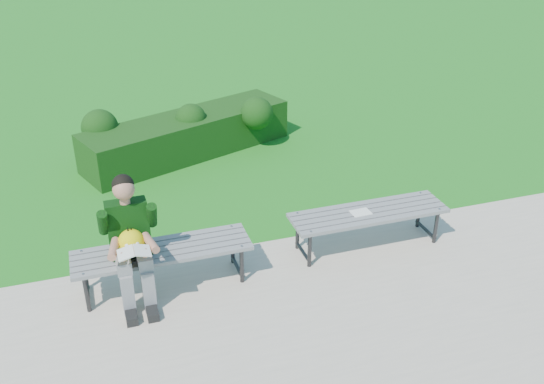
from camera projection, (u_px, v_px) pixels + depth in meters
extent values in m
plane|color=#258018|center=(243.00, 247.00, 7.01)|extent=(80.00, 80.00, 0.00)
cube|color=#BDB09F|center=(294.00, 346.00, 5.54)|extent=(30.00, 3.50, 0.02)
cube|color=#10380C|center=(188.00, 135.00, 9.22)|extent=(3.34, 1.92, 0.60)
sphere|color=#10380C|center=(100.00, 127.00, 8.78)|extent=(0.69, 0.69, 0.53)
sphere|color=#10380C|center=(191.00, 119.00, 9.08)|extent=(0.60, 0.60, 0.46)
sphere|color=#10380C|center=(257.00, 113.00, 9.30)|extent=(0.65, 0.65, 0.50)
cube|color=slate|center=(165.00, 262.00, 5.96)|extent=(1.80, 0.08, 0.04)
cube|color=slate|center=(164.00, 256.00, 6.05)|extent=(1.80, 0.08, 0.04)
cube|color=slate|center=(162.00, 251.00, 6.13)|extent=(1.80, 0.09, 0.04)
cube|color=slate|center=(161.00, 245.00, 6.22)|extent=(1.80, 0.08, 0.04)
cube|color=slate|center=(159.00, 240.00, 6.31)|extent=(1.80, 0.08, 0.04)
cylinder|color=#2D2D30|center=(87.00, 294.00, 5.87)|extent=(0.04, 0.04, 0.41)
cylinder|color=#2D2D30|center=(85.00, 272.00, 6.19)|extent=(0.04, 0.04, 0.41)
cylinder|color=#2D2D30|center=(83.00, 268.00, 5.94)|extent=(0.04, 0.42, 0.04)
cylinder|color=#2D2D30|center=(88.00, 295.00, 6.09)|extent=(0.04, 0.42, 0.04)
cylinder|color=gray|center=(83.00, 274.00, 5.73)|extent=(0.02, 0.02, 0.01)
cylinder|color=gray|center=(81.00, 251.00, 6.08)|extent=(0.02, 0.02, 0.01)
cylinder|color=#2D2D30|center=(242.00, 265.00, 6.29)|extent=(0.04, 0.04, 0.41)
cylinder|color=#2D2D30|center=(232.00, 246.00, 6.61)|extent=(0.04, 0.04, 0.41)
cylinder|color=#2D2D30|center=(237.00, 241.00, 6.37)|extent=(0.04, 0.42, 0.04)
cylinder|color=#2D2D30|center=(237.00, 267.00, 6.52)|extent=(0.04, 0.42, 0.04)
cylinder|color=gray|center=(242.00, 246.00, 6.16)|extent=(0.02, 0.02, 0.01)
cylinder|color=gray|center=(231.00, 226.00, 6.51)|extent=(0.02, 0.02, 0.01)
cube|color=slate|center=(377.00, 222.00, 6.64)|extent=(1.80, 0.08, 0.04)
cube|color=slate|center=(373.00, 217.00, 6.73)|extent=(1.80, 0.08, 0.04)
cube|color=slate|center=(369.00, 213.00, 6.81)|extent=(1.80, 0.08, 0.04)
cube|color=slate|center=(365.00, 209.00, 6.90)|extent=(1.80, 0.08, 0.04)
cube|color=slate|center=(361.00, 204.00, 6.99)|extent=(1.80, 0.08, 0.04)
cylinder|color=#2D2D30|center=(310.00, 250.00, 6.55)|extent=(0.04, 0.04, 0.41)
cylinder|color=#2D2D30|center=(297.00, 233.00, 6.87)|extent=(0.04, 0.04, 0.41)
cylinder|color=#2D2D30|center=(304.00, 227.00, 6.62)|extent=(0.04, 0.42, 0.04)
cylinder|color=#2D2D30|center=(303.00, 252.00, 6.77)|extent=(0.04, 0.42, 0.04)
cylinder|color=gray|center=(311.00, 231.00, 6.42)|extent=(0.02, 0.02, 0.01)
cylinder|color=gray|center=(297.00, 213.00, 6.76)|extent=(0.02, 0.02, 0.01)
cylinder|color=#2D2D30|center=(436.00, 227.00, 6.97)|extent=(0.04, 0.04, 0.41)
cylinder|color=#2D2D30|center=(419.00, 212.00, 7.29)|extent=(0.04, 0.04, 0.41)
cylinder|color=#2D2D30|center=(429.00, 206.00, 7.05)|extent=(0.04, 0.42, 0.04)
cylinder|color=#2D2D30|center=(426.00, 230.00, 7.20)|extent=(0.04, 0.42, 0.04)
cylinder|color=gray|center=(439.00, 209.00, 6.84)|extent=(0.02, 0.02, 0.01)
cylinder|color=gray|center=(421.00, 193.00, 7.19)|extent=(0.02, 0.02, 0.01)
cube|color=slate|center=(123.00, 259.00, 5.85)|extent=(0.14, 0.42, 0.13)
cube|color=slate|center=(143.00, 255.00, 5.90)|extent=(0.14, 0.42, 0.13)
cube|color=slate|center=(128.00, 294.00, 5.83)|extent=(0.12, 0.13, 0.45)
cube|color=slate|center=(149.00, 290.00, 5.89)|extent=(0.12, 0.13, 0.45)
cube|color=black|center=(131.00, 315.00, 5.83)|extent=(0.11, 0.26, 0.09)
cube|color=black|center=(152.00, 311.00, 5.89)|extent=(0.11, 0.26, 0.09)
cube|color=black|center=(128.00, 228.00, 5.95)|extent=(0.40, 0.30, 0.59)
cylinder|color=#B67460|center=(125.00, 200.00, 5.78)|extent=(0.10, 0.10, 0.08)
sphere|color=#B67460|center=(124.00, 189.00, 5.70)|extent=(0.21, 0.21, 0.21)
sphere|color=black|center=(123.00, 185.00, 5.71)|extent=(0.21, 0.21, 0.21)
cylinder|color=black|center=(103.00, 223.00, 5.72)|extent=(0.10, 0.21, 0.30)
cylinder|color=black|center=(152.00, 215.00, 5.85)|extent=(0.10, 0.21, 0.30)
cylinder|color=#B67460|center=(114.00, 249.00, 5.63)|extent=(0.14, 0.31, 0.08)
cylinder|color=#B67460|center=(150.00, 243.00, 5.73)|extent=(0.14, 0.31, 0.08)
sphere|color=#B67460|center=(123.00, 257.00, 5.52)|extent=(0.09, 0.09, 0.09)
sphere|color=#B67460|center=(145.00, 253.00, 5.57)|extent=(0.09, 0.09, 0.09)
sphere|color=yellow|center=(131.00, 242.00, 5.77)|extent=(0.25, 0.25, 0.25)
cone|color=#EB5C13|center=(133.00, 249.00, 5.68)|extent=(0.07, 0.07, 0.07)
cone|color=black|center=(128.00, 230.00, 5.72)|extent=(0.03, 0.05, 0.08)
cone|color=black|center=(131.00, 230.00, 5.74)|extent=(0.03, 0.04, 0.07)
sphere|color=white|center=(127.00, 246.00, 5.67)|extent=(0.05, 0.05, 0.05)
sphere|color=white|center=(137.00, 244.00, 5.69)|extent=(0.05, 0.05, 0.05)
cube|color=white|center=(126.00, 253.00, 5.49)|extent=(0.15, 0.20, 0.05)
cube|color=white|center=(142.00, 250.00, 5.53)|extent=(0.15, 0.20, 0.05)
cube|color=white|center=(361.00, 212.00, 6.78)|extent=(0.23, 0.17, 0.01)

